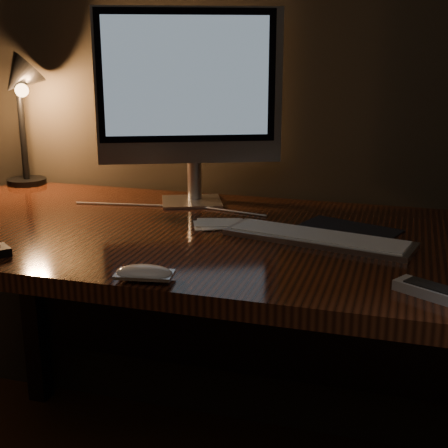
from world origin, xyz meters
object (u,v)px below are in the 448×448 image
(monitor, at_px, (189,91))
(desk_lamp, at_px, (20,97))
(tv_remote, at_px, (446,295))
(desk, at_px, (230,275))
(mouse, at_px, (144,275))
(keyboard, at_px, (318,238))

(monitor, bearing_deg, desk_lamp, 151.77)
(monitor, bearing_deg, tv_remote, -61.96)
(desk, bearing_deg, tv_remote, -35.88)
(mouse, bearing_deg, monitor, 92.21)
(desk, xyz_separation_m, monitor, (-0.16, 0.18, 0.43))
(monitor, bearing_deg, mouse, -101.38)
(mouse, bearing_deg, keyboard, 41.94)
(keyboard, height_order, mouse, mouse)
(desk, bearing_deg, keyboard, -17.70)
(keyboard, bearing_deg, mouse, -116.98)
(tv_remote, bearing_deg, mouse, -143.51)
(tv_remote, bearing_deg, desk, 174.37)
(tv_remote, bearing_deg, desk_lamp, -175.52)
(desk, bearing_deg, desk_lamp, 162.24)
(keyboard, xyz_separation_m, tv_remote, (0.26, -0.28, 0.00))
(keyboard, bearing_deg, desk_lamp, 174.11)
(monitor, height_order, desk_lamp, monitor)
(keyboard, bearing_deg, desk, 174.16)
(desk, distance_m, tv_remote, 0.61)
(monitor, xyz_separation_m, mouse, (0.12, -0.58, -0.29))
(desk, height_order, tv_remote, tv_remote)
(keyboard, xyz_separation_m, desk_lamp, (-0.94, 0.30, 0.26))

